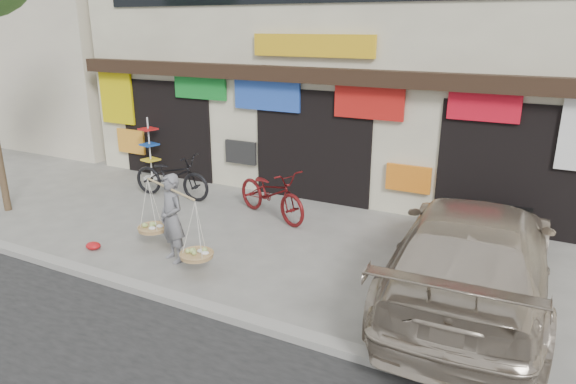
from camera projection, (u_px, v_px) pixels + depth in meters
The scene contains 10 objects.
ground at pixel (234, 252), 9.84m from camera, with size 70.00×70.00×0.00m, color gray.
kerb at pixel (164, 295), 8.13m from camera, with size 70.00×0.25×0.12m, color gray.
shophouse_block at pixel (358, 51), 14.17m from camera, with size 14.00×6.32×7.00m.
neighbor_west at pixel (48, 54), 20.76m from camera, with size 12.00×7.00×6.00m, color beige.
street_vendor at pixel (172, 222), 9.26m from camera, with size 2.05×1.14×1.65m.
bike_0 at pixel (172, 176), 12.78m from camera, with size 0.75×2.16×1.13m, color black.
bike_2 at pixel (271, 193), 11.43m from camera, with size 0.77×2.20×1.16m, color #5B0F11.
suv at pixel (472, 252), 7.91m from camera, with size 2.54×5.68×1.62m.
display_rack at pixel (150, 154), 14.34m from camera, with size 0.49×0.49×1.74m.
red_bag at pixel (93, 246), 9.94m from camera, with size 0.31×0.25×0.14m, color red.
Camera 1 is at (5.10, -7.48, 4.15)m, focal length 32.00 mm.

